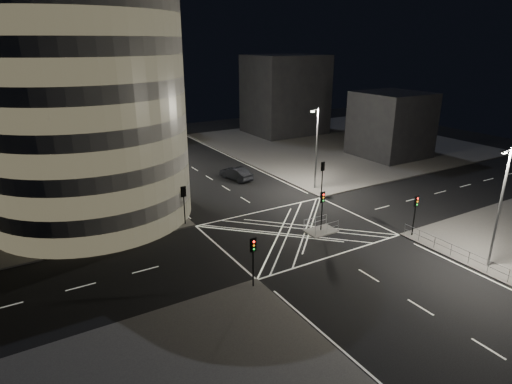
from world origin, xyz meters
TOP-DOWN VIEW (x-y plane):
  - ground at (0.00, 0.00)m, footprint 120.00×120.00m
  - sidewalk_far_right at (29.00, 27.00)m, footprint 42.00×42.00m
  - central_island at (2.00, -1.50)m, footprint 3.00×2.00m
  - office_tower_curved at (-20.74, 18.74)m, footprint 30.00×29.00m
  - office_block_rear at (-22.00, 42.00)m, footprint 24.00×16.00m
  - building_right_far at (26.00, 40.00)m, footprint 14.00×12.00m
  - building_right_near at (30.00, 16.00)m, footprint 10.00×10.00m
  - building_far_end at (-4.00, 58.00)m, footprint 18.00×8.00m
  - tree_a at (-10.50, 9.00)m, footprint 4.95×4.95m
  - tree_b at (-10.50, 15.00)m, footprint 4.05×4.05m
  - tree_c at (-10.50, 21.00)m, footprint 4.31×4.31m
  - tree_d at (-10.50, 27.00)m, footprint 5.10×5.10m
  - tree_e at (-10.50, 33.00)m, footprint 3.88×3.88m
  - traffic_signal_fl at (-8.80, 6.80)m, footprint 0.55×0.22m
  - traffic_signal_nl at (-8.80, -6.80)m, footprint 0.55×0.22m
  - traffic_signal_fr at (8.80, 6.80)m, footprint 0.55×0.22m
  - traffic_signal_nr at (8.80, -6.80)m, footprint 0.55×0.22m
  - traffic_signal_island at (2.00, -1.50)m, footprint 0.55×0.22m
  - street_lamp_left_near at (-9.44, 12.00)m, footprint 1.25×0.25m
  - street_lamp_left_far at (-9.44, 30.00)m, footprint 1.25×0.25m
  - street_lamp_right_far at (9.44, 9.00)m, footprint 1.25×0.25m
  - street_lamp_right_near at (9.44, -14.00)m, footprint 1.25×0.25m
  - railing_near_right at (8.30, -12.15)m, footprint 0.06×11.70m
  - railing_island_south at (2.00, -2.40)m, footprint 2.80×0.06m
  - railing_island_north at (2.00, -0.60)m, footprint 2.80×0.06m
  - sedan at (2.82, 17.50)m, footprint 2.78×5.42m

SIDE VIEW (x-z plane):
  - ground at x=0.00m, z-range 0.00..0.00m
  - sidewalk_far_right at x=29.00m, z-range 0.00..0.15m
  - central_island at x=2.00m, z-range 0.00..0.15m
  - railing_near_right at x=8.30m, z-range 0.15..1.25m
  - railing_island_south at x=2.00m, z-range 0.15..1.25m
  - railing_island_north at x=2.00m, z-range 0.15..1.25m
  - sedan at x=2.82m, z-range 0.00..1.70m
  - traffic_signal_fl at x=-8.80m, z-range 0.91..4.91m
  - traffic_signal_nl at x=-8.80m, z-range 0.91..4.91m
  - traffic_signal_fr at x=8.80m, z-range 0.91..4.91m
  - traffic_signal_nr at x=8.80m, z-range 0.91..4.91m
  - traffic_signal_island at x=2.00m, z-range 0.91..4.91m
  - tree_e at x=-10.50m, z-range 0.95..7.04m
  - tree_c at x=-10.50m, z-range 0.94..7.50m
  - tree_b at x=-10.50m, z-range 1.07..7.59m
  - tree_a at x=-10.50m, z-range 0.90..8.12m
  - building_right_near at x=30.00m, z-range 0.15..10.15m
  - street_lamp_left_near at x=-9.44m, z-range 0.54..10.54m
  - street_lamp_left_far at x=-9.44m, z-range 0.54..10.54m
  - street_lamp_right_far at x=9.44m, z-range 0.54..10.54m
  - street_lamp_right_near at x=9.44m, z-range 0.54..10.54m
  - tree_d at x=-10.50m, z-range 1.44..9.90m
  - building_right_far at x=26.00m, z-range 0.15..15.15m
  - building_far_end at x=-4.00m, z-range 0.00..18.00m
  - office_block_rear at x=-22.00m, z-range 0.15..22.15m
  - office_tower_curved at x=-20.74m, z-range -0.95..26.25m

